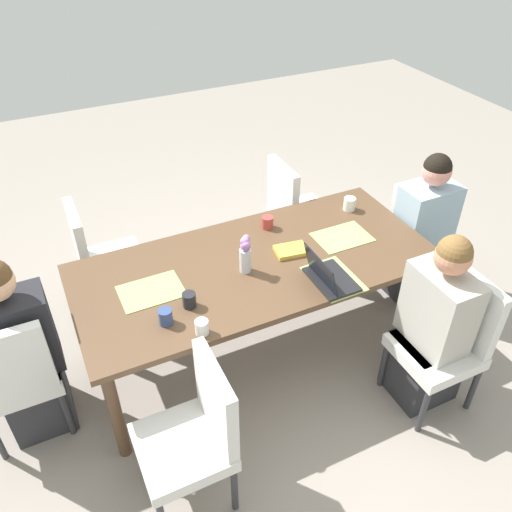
{
  "coord_description": "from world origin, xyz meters",
  "views": [
    {
      "loc": [
        1.1,
        2.3,
        2.73
      ],
      "look_at": [
        0.0,
        0.0,
        0.8
      ],
      "focal_mm": 36.74,
      "sensor_mm": 36.0,
      "label": 1
    }
  ],
  "objects_px": {
    "chair_near_right_near": "(295,208)",
    "coffee_mug_centre_right": "(166,317)",
    "chair_head_right_left_far": "(15,374)",
    "coffee_mug_near_right": "(349,204)",
    "chair_head_left_left_near": "(421,234)",
    "coffee_mug_far_left": "(189,300)",
    "dining_table": "(256,271)",
    "book_red_cover": "(291,250)",
    "person_far_left_mid": "(432,331)",
    "coffee_mug_near_left": "(267,222)",
    "coffee_mug_centre_left": "(202,327)",
    "person_head_left_left_near": "(422,238)",
    "flower_vase": "(245,252)",
    "laptop_far_left_mid": "(328,276)",
    "chair_far_left_mid": "(448,337)",
    "person_head_right_left_far": "(24,358)",
    "chair_near_right_mid": "(100,256)",
    "chair_far_right_far": "(196,431)"
  },
  "relations": [
    {
      "from": "flower_vase",
      "to": "coffee_mug_centre_left",
      "type": "distance_m",
      "value": 0.57
    },
    {
      "from": "chair_near_right_near",
      "to": "laptop_far_left_mid",
      "type": "relative_size",
      "value": 2.81
    },
    {
      "from": "person_head_left_left_near",
      "to": "coffee_mug_near_left",
      "type": "height_order",
      "value": "person_head_left_left_near"
    },
    {
      "from": "chair_head_left_left_near",
      "to": "coffee_mug_near_right",
      "type": "xyz_separation_m",
      "value": [
        0.54,
        -0.2,
        0.29
      ]
    },
    {
      "from": "person_head_right_left_far",
      "to": "coffee_mug_near_left",
      "type": "xyz_separation_m",
      "value": [
        -1.65,
        -0.28,
        0.26
      ]
    },
    {
      "from": "chair_far_left_mid",
      "to": "coffee_mug_centre_right",
      "type": "xyz_separation_m",
      "value": [
        1.51,
        -0.57,
        0.29
      ]
    },
    {
      "from": "chair_far_left_mid",
      "to": "chair_head_right_left_far",
      "type": "height_order",
      "value": "same"
    },
    {
      "from": "chair_head_left_left_near",
      "to": "flower_vase",
      "type": "distance_m",
      "value": 1.54
    },
    {
      "from": "flower_vase",
      "to": "coffee_mug_near_right",
      "type": "bearing_deg",
      "value": -161.58
    },
    {
      "from": "chair_near_right_near",
      "to": "laptop_far_left_mid",
      "type": "bearing_deg",
      "value": 69.64
    },
    {
      "from": "chair_near_right_near",
      "to": "coffee_mug_centre_right",
      "type": "distance_m",
      "value": 1.78
    },
    {
      "from": "chair_near_right_near",
      "to": "coffee_mug_near_right",
      "type": "distance_m",
      "value": 0.62
    },
    {
      "from": "chair_far_left_mid",
      "to": "chair_head_right_left_far",
      "type": "bearing_deg",
      "value": -18.93
    },
    {
      "from": "person_head_right_left_far",
      "to": "flower_vase",
      "type": "relative_size",
      "value": 4.8
    },
    {
      "from": "chair_head_right_left_far",
      "to": "coffee_mug_far_left",
      "type": "relative_size",
      "value": 10.23
    },
    {
      "from": "chair_head_right_left_far",
      "to": "coffee_mug_centre_left",
      "type": "xyz_separation_m",
      "value": [
        -0.96,
        0.38,
        0.29
      ]
    },
    {
      "from": "chair_head_left_left_near",
      "to": "coffee_mug_far_left",
      "type": "distance_m",
      "value": 1.94
    },
    {
      "from": "chair_near_right_near",
      "to": "coffee_mug_near_left",
      "type": "xyz_separation_m",
      "value": [
        0.49,
        0.49,
        0.29
      ]
    },
    {
      "from": "person_far_left_mid",
      "to": "chair_head_right_left_far",
      "type": "distance_m",
      "value": 2.37
    },
    {
      "from": "chair_near_right_near",
      "to": "coffee_mug_near_right",
      "type": "bearing_deg",
      "value": 104.17
    },
    {
      "from": "chair_far_left_mid",
      "to": "person_head_right_left_far",
      "type": "xyz_separation_m",
      "value": [
        2.26,
        -0.87,
        0.03
      ]
    },
    {
      "from": "person_head_left_left_near",
      "to": "coffee_mug_near_left",
      "type": "xyz_separation_m",
      "value": [
        1.1,
        -0.32,
        0.26
      ]
    },
    {
      "from": "dining_table",
      "to": "chair_far_left_mid",
      "type": "height_order",
      "value": "chair_far_left_mid"
    },
    {
      "from": "dining_table",
      "to": "person_head_right_left_far",
      "type": "xyz_separation_m",
      "value": [
        1.41,
        -0.03,
        -0.15
      ]
    },
    {
      "from": "person_head_left_left_near",
      "to": "person_far_left_mid",
      "type": "xyz_separation_m",
      "value": [
        0.57,
        0.78,
        0.0
      ]
    },
    {
      "from": "person_head_left_left_near",
      "to": "flower_vase",
      "type": "relative_size",
      "value": 4.8
    },
    {
      "from": "person_far_left_mid",
      "to": "coffee_mug_centre_right",
      "type": "distance_m",
      "value": 1.55
    },
    {
      "from": "coffee_mug_centre_left",
      "to": "chair_near_right_near",
      "type": "bearing_deg",
      "value": -135.42
    },
    {
      "from": "chair_far_left_mid",
      "to": "chair_near_right_near",
      "type": "distance_m",
      "value": 1.65
    },
    {
      "from": "laptop_far_left_mid",
      "to": "chair_head_right_left_far",
      "type": "bearing_deg",
      "value": -9.91
    },
    {
      "from": "coffee_mug_near_left",
      "to": "book_red_cover",
      "type": "xyz_separation_m",
      "value": [
        -0.01,
        0.31,
        -0.03
      ]
    },
    {
      "from": "chair_head_left_left_near",
      "to": "book_red_cover",
      "type": "xyz_separation_m",
      "value": [
        1.15,
        0.07,
        0.26
      ]
    },
    {
      "from": "chair_head_left_left_near",
      "to": "chair_head_right_left_far",
      "type": "distance_m",
      "value": 2.88
    },
    {
      "from": "chair_near_right_near",
      "to": "chair_near_right_mid",
      "type": "relative_size",
      "value": 1.0
    },
    {
      "from": "person_head_left_left_near",
      "to": "chair_head_right_left_far",
      "type": "distance_m",
      "value": 2.81
    },
    {
      "from": "dining_table",
      "to": "book_red_cover",
      "type": "height_order",
      "value": "book_red_cover"
    },
    {
      "from": "coffee_mug_near_left",
      "to": "coffee_mug_centre_left",
      "type": "xyz_separation_m",
      "value": [
        0.75,
        0.74,
        -0.0
      ]
    },
    {
      "from": "coffee_mug_centre_right",
      "to": "book_red_cover",
      "type": "xyz_separation_m",
      "value": [
        -0.91,
        -0.27,
        -0.03
      ]
    },
    {
      "from": "dining_table",
      "to": "chair_head_left_left_near",
      "type": "relative_size",
      "value": 2.48
    },
    {
      "from": "chair_far_left_mid",
      "to": "chair_far_right_far",
      "type": "relative_size",
      "value": 1.0
    },
    {
      "from": "chair_head_left_left_near",
      "to": "chair_near_right_near",
      "type": "height_order",
      "value": "same"
    },
    {
      "from": "chair_head_right_left_far",
      "to": "chair_far_right_far",
      "type": "xyz_separation_m",
      "value": [
        -0.77,
        0.76,
        0.0
      ]
    },
    {
      "from": "person_far_left_mid",
      "to": "coffee_mug_centre_left",
      "type": "distance_m",
      "value": 1.36
    },
    {
      "from": "coffee_mug_near_right",
      "to": "coffee_mug_far_left",
      "type": "relative_size",
      "value": 1.05
    },
    {
      "from": "chair_head_right_left_far",
      "to": "coffee_mug_centre_left",
      "type": "bearing_deg",
      "value": 158.37
    },
    {
      "from": "chair_head_right_left_far",
      "to": "coffee_mug_near_right",
      "type": "relative_size",
      "value": 9.76
    },
    {
      "from": "dining_table",
      "to": "chair_far_right_far",
      "type": "distance_m",
      "value": 1.08
    },
    {
      "from": "coffee_mug_centre_right",
      "to": "coffee_mug_far_left",
      "type": "distance_m",
      "value": 0.18
    },
    {
      "from": "chair_head_right_left_far",
      "to": "coffee_mug_centre_left",
      "type": "distance_m",
      "value": 1.07
    },
    {
      "from": "person_head_right_left_far",
      "to": "chair_head_left_left_near",
      "type": "bearing_deg",
      "value": -179.22
    }
  ]
}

